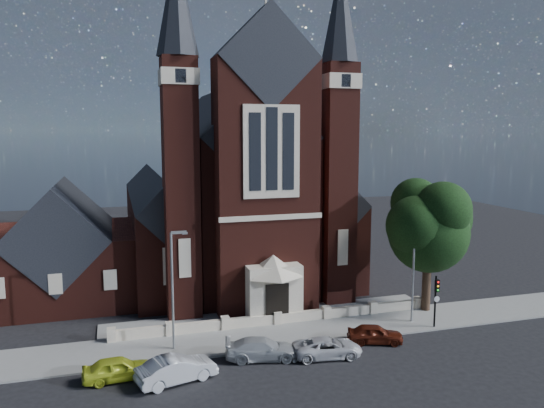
{
  "coord_description": "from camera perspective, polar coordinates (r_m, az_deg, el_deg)",
  "views": [
    {
      "loc": [
        -11.36,
        -30.23,
        14.58
      ],
      "look_at": [
        1.24,
        12.0,
        8.45
      ],
      "focal_mm": 35.0,
      "sensor_mm": 36.0,
      "label": 1
    }
  ],
  "objects": [
    {
      "name": "street_tree",
      "position": [
        43.86,
        16.82,
        -2.44
      ],
      "size": [
        6.4,
        6.6,
        10.7
      ],
      "color": "black",
      "rests_on": "ground"
    },
    {
      "name": "car_white_suv",
      "position": [
        35.76,
        6.0,
        -15.11
      ],
      "size": [
        4.72,
        2.64,
        1.25
      ],
      "primitive_type": "imported",
      "rotation": [
        0.0,
        0.0,
        1.44
      ],
      "color": "silver",
      "rests_on": "ground"
    },
    {
      "name": "parish_hall",
      "position": [
        49.6,
        -21.66,
        -4.96
      ],
      "size": [
        12.0,
        12.2,
        10.24
      ],
      "color": "#431812",
      "rests_on": "ground"
    },
    {
      "name": "car_lime_van",
      "position": [
        33.87,
        -16.23,
        -16.63
      ],
      "size": [
        4.18,
        1.93,
        1.39
      ],
      "primitive_type": "imported",
      "rotation": [
        0.0,
        0.0,
        1.64
      ],
      "color": "#BCCC28",
      "rests_on": "ground"
    },
    {
      "name": "car_silver_a",
      "position": [
        32.83,
        -10.23,
        -17.09
      ],
      "size": [
        4.96,
        2.86,
        1.55
      ],
      "primitive_type": "imported",
      "rotation": [
        0.0,
        0.0,
        1.85
      ],
      "color": "silver",
      "rests_on": "ground"
    },
    {
      "name": "forecourt_paving",
      "position": [
        42.92,
        -0.25,
        -11.95
      ],
      "size": [
        26.0,
        3.0,
        0.14
      ],
      "primitive_type": "cube",
      "color": "slate",
      "rests_on": "ground"
    },
    {
      "name": "ground",
      "position": [
        48.86,
        -2.43,
        -9.45
      ],
      "size": [
        120.0,
        120.0,
        0.0
      ],
      "primitive_type": "plane",
      "color": "black",
      "rests_on": "ground"
    },
    {
      "name": "forecourt_wall",
      "position": [
        41.12,
        0.55,
        -12.85
      ],
      "size": [
        24.0,
        0.4,
        0.9
      ],
      "primitive_type": "cube",
      "color": "#BEB197",
      "rests_on": "ground"
    },
    {
      "name": "car_dark_red",
      "position": [
        38.33,
        11.02,
        -13.55
      ],
      "size": [
        4.1,
        2.74,
        1.3
      ],
      "primitive_type": "imported",
      "rotation": [
        0.0,
        0.0,
        1.22
      ],
      "color": "#4F190D",
      "rests_on": "ground"
    },
    {
      "name": "street_lamp_left",
      "position": [
        35.83,
        -10.53,
        -8.4
      ],
      "size": [
        1.16,
        0.22,
        8.09
      ],
      "color": "gray",
      "rests_on": "ground"
    },
    {
      "name": "traffic_signal",
      "position": [
        41.36,
        17.23,
        -9.32
      ],
      "size": [
        0.28,
        0.42,
        4.0
      ],
      "color": "black",
      "rests_on": "ground"
    },
    {
      "name": "car_silver_b",
      "position": [
        35.22,
        -1.05,
        -15.32
      ],
      "size": [
        5.03,
        2.88,
        1.37
      ],
      "primitive_type": "imported",
      "rotation": [
        0.0,
        0.0,
        1.36
      ],
      "color": "#A9ADB1",
      "rests_on": "ground"
    },
    {
      "name": "church",
      "position": [
        54.75,
        -4.52,
        1.18
      ],
      "size": [
        20.01,
        34.9,
        29.2
      ],
      "color": "#431812",
      "rests_on": "ground"
    },
    {
      "name": "street_lamp_right",
      "position": [
        41.61,
        15.09,
        -6.24
      ],
      "size": [
        1.16,
        0.22,
        8.09
      ],
      "color": "gray",
      "rests_on": "ground"
    },
    {
      "name": "pavement_strip",
      "position": [
        39.35,
        1.44,
        -13.84
      ],
      "size": [
        60.0,
        5.0,
        0.12
      ],
      "primitive_type": "cube",
      "color": "slate",
      "rests_on": "ground"
    }
  ]
}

